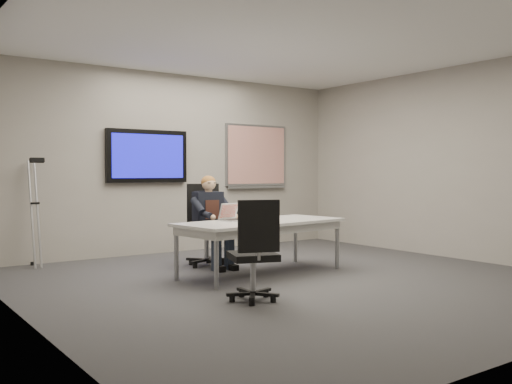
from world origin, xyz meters
TOP-DOWN VIEW (x-y plane):
  - floor at (0.00, 0.00)m, footprint 6.00×6.00m
  - ceiling at (0.00, 0.00)m, footprint 6.00×6.00m
  - wall_back at (0.00, 3.00)m, footprint 6.00×0.02m
  - wall_left at (-3.00, 0.00)m, footprint 0.02×6.00m
  - wall_right at (3.00, 0.00)m, footprint 0.02×6.00m
  - conference_table at (-0.08, 0.59)m, footprint 2.23×1.14m
  - tv_display at (-0.50, 2.95)m, footprint 1.30×0.09m
  - whiteboard at (1.55, 2.97)m, footprint 1.25×0.08m
  - office_chair_far at (-0.29, 1.57)m, footprint 0.66×0.66m
  - office_chair_near at (-1.01, -0.58)m, footprint 0.61×0.61m
  - seated_person at (-0.30, 1.33)m, footprint 0.39×0.67m
  - crutch at (-2.20, 2.77)m, footprint 0.21×0.70m
  - laptop at (-0.36, 0.81)m, footprint 0.34×0.34m
  - name_tent at (-0.23, 0.38)m, footprint 0.24×0.13m
  - pen at (-0.27, 0.26)m, footprint 0.06×0.13m

SIDE VIEW (x-z plane):
  - floor at x=0.00m, z-range -0.01..0.01m
  - office_chair_near at x=-1.01m, z-range -0.19..0.81m
  - office_chair_far at x=-0.29m, z-range -0.21..0.89m
  - seated_person at x=-0.30m, z-range -0.12..1.09m
  - conference_table at x=-0.08m, z-range 0.25..0.92m
  - pen at x=-0.27m, z-range 0.66..0.67m
  - name_tent at x=-0.23m, z-range 0.66..0.75m
  - laptop at x=-0.36m, z-range 0.61..0.82m
  - crutch at x=-2.20m, z-range -0.03..1.50m
  - wall_back at x=0.00m, z-range 0.00..2.80m
  - wall_left at x=-3.00m, z-range 0.00..2.80m
  - wall_right at x=3.00m, z-range 0.00..2.80m
  - tv_display at x=-0.50m, z-range 1.10..1.90m
  - whiteboard at x=1.55m, z-range 0.98..2.08m
  - ceiling at x=0.00m, z-range 2.79..2.81m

